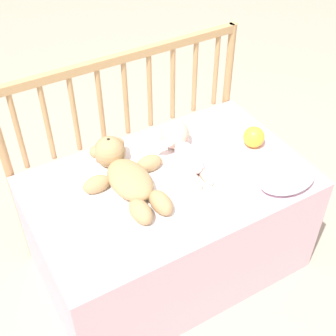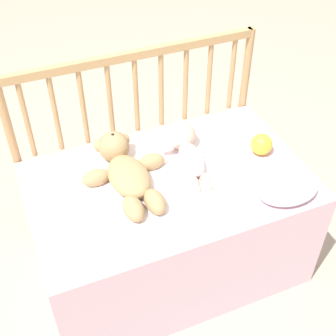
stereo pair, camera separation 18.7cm
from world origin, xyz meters
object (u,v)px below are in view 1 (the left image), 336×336
(baby, at_px, (182,147))
(teddy_bear, at_px, (126,174))
(toy_ball, at_px, (254,137))
(small_pillow, at_px, (287,178))

(baby, bearing_deg, teddy_bear, -173.79)
(toy_ball, bearing_deg, small_pillow, -97.83)
(teddy_bear, distance_m, baby, 0.28)
(baby, bearing_deg, toy_ball, -16.90)
(teddy_bear, relative_size, small_pillow, 1.86)
(teddy_bear, distance_m, small_pillow, 0.65)
(baby, distance_m, toy_ball, 0.32)
(teddy_bear, bearing_deg, small_pillow, -30.36)
(teddy_bear, xyz_separation_m, small_pillow, (0.56, -0.33, -0.02))
(baby, height_order, toy_ball, baby)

